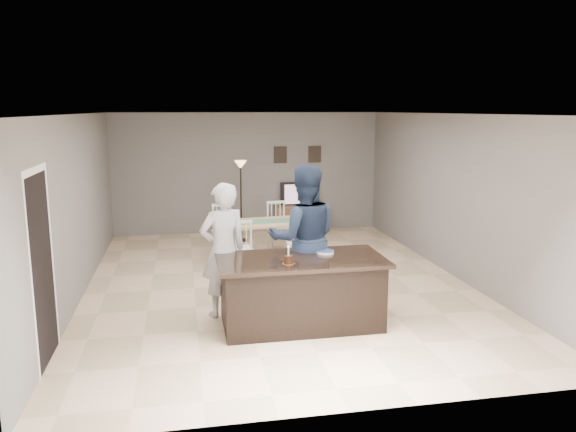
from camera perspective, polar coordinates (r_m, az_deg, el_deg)
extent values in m
plane|color=#DCB28D|center=(9.15, -1.07, -6.84)|extent=(8.00, 8.00, 0.00)
plane|color=slate|center=(12.76, -4.13, 4.39)|extent=(6.00, 0.00, 6.00)
plane|color=slate|center=(5.02, 6.62, -5.75)|extent=(6.00, 0.00, 6.00)
plane|color=slate|center=(8.84, -20.64, 0.85)|extent=(0.00, 8.00, 8.00)
plane|color=slate|center=(9.78, 16.51, 2.00)|extent=(0.00, 8.00, 8.00)
plane|color=white|center=(8.71, -1.13, 10.33)|extent=(8.00, 8.00, 0.00)
cube|color=black|center=(7.33, 1.31, -7.88)|extent=(2.00, 1.00, 0.85)
cube|color=black|center=(7.20, 1.33, -4.48)|extent=(2.15, 1.10, 0.05)
cube|color=brown|center=(12.88, 1.36, -0.25)|extent=(1.20, 0.40, 0.60)
imported|color=black|center=(12.86, 1.31, 2.27)|extent=(0.91, 0.12, 0.53)
plane|color=#F05B1A|center=(12.78, 1.39, 2.25)|extent=(0.78, 0.00, 0.78)
cube|color=black|center=(12.80, -0.78, 6.23)|extent=(0.30, 0.02, 0.38)
cube|color=black|center=(12.96, 2.72, 6.28)|extent=(0.30, 0.02, 0.38)
plane|color=black|center=(6.70, -23.65, -5.04)|extent=(0.00, 2.10, 2.10)
plane|color=white|center=(6.51, -24.34, 4.25)|extent=(0.00, 1.02, 1.02)
imported|color=#B1B0B5|center=(7.59, -6.59, -3.46)|extent=(0.77, 0.64, 1.82)
imported|color=#192438|center=(7.72, 1.62, -2.32)|extent=(1.06, 0.86, 2.04)
cylinder|color=gold|center=(6.93, 0.04, -4.87)|extent=(0.15, 0.15, 0.00)
cylinder|color=#32170D|center=(6.92, 0.04, -4.46)|extent=(0.11, 0.11, 0.10)
cylinder|color=white|center=(6.89, 0.04, -3.62)|extent=(0.02, 0.02, 0.11)
sphere|color=#FFBF4C|center=(6.87, 0.04, -3.11)|extent=(0.02, 0.02, 0.02)
cylinder|color=white|center=(7.45, 3.79, -3.75)|extent=(0.23, 0.23, 0.01)
cylinder|color=white|center=(7.44, 3.79, -3.66)|extent=(0.23, 0.23, 0.01)
cylinder|color=white|center=(7.44, 3.79, -3.58)|extent=(0.23, 0.23, 0.01)
cylinder|color=#2C4D88|center=(7.44, 3.79, -3.53)|extent=(0.24, 0.24, 0.00)
cube|color=tan|center=(10.25, -2.85, -0.71)|extent=(1.68, 1.07, 0.04)
cylinder|color=tan|center=(9.83, -6.36, -3.50)|extent=(0.06, 0.06, 0.71)
cylinder|color=tan|center=(10.87, 0.36, -2.05)|extent=(0.06, 0.06, 0.71)
cube|color=#42785B|center=(10.25, -2.85, -0.57)|extent=(1.43, 0.50, 0.01)
cube|color=silver|center=(9.53, -5.00, -3.35)|extent=(0.46, 0.44, 0.04)
cylinder|color=silver|center=(9.41, -5.79, -5.03)|extent=(0.03, 0.03, 0.43)
cylinder|color=silver|center=(9.77, -4.20, -4.39)|extent=(0.03, 0.03, 0.43)
cube|color=silver|center=(9.25, -4.82, -0.62)|extent=(0.38, 0.07, 0.05)
cube|color=silver|center=(9.81, 1.28, -2.90)|extent=(0.46, 0.44, 0.04)
cylinder|color=silver|center=(9.67, 0.61, -4.54)|extent=(0.03, 0.03, 0.43)
cylinder|color=silver|center=(10.06, 1.90, -3.92)|extent=(0.03, 0.03, 0.43)
cube|color=silver|center=(9.53, 1.63, -0.24)|extent=(0.38, 0.07, 0.05)
cube|color=silver|center=(10.86, -6.55, -1.61)|extent=(0.46, 0.44, 0.04)
cylinder|color=silver|center=(11.10, -5.82, -2.57)|extent=(0.03, 0.03, 0.43)
cylinder|color=silver|center=(10.73, -7.26, -3.07)|extent=(0.03, 0.03, 0.43)
cube|color=silver|center=(10.94, -6.78, 1.13)|extent=(0.38, 0.07, 0.05)
cube|color=silver|center=(11.11, -0.99, -1.27)|extent=(0.46, 0.44, 0.04)
cylinder|color=silver|center=(11.35, -0.38, -2.21)|extent=(0.03, 0.03, 0.43)
cylinder|color=silver|center=(10.96, -1.60, -2.68)|extent=(0.03, 0.03, 0.43)
cube|color=silver|center=(11.18, -1.25, 1.42)|extent=(0.38, 0.07, 0.05)
cylinder|color=black|center=(12.06, -4.73, -2.45)|extent=(0.26, 0.26, 0.03)
cylinder|color=black|center=(11.90, -4.79, 1.27)|extent=(0.03, 0.03, 1.58)
cone|color=#F9CF89|center=(11.79, -4.85, 5.22)|extent=(0.26, 0.26, 0.16)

